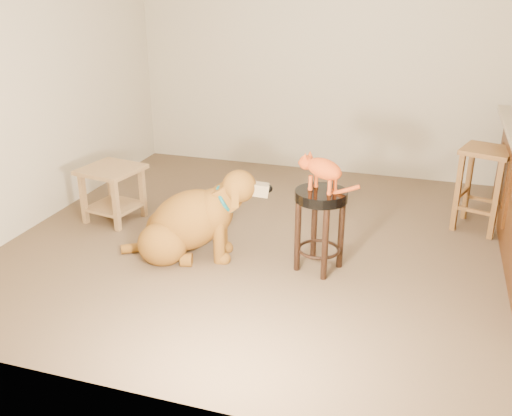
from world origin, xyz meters
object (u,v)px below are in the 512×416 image
(wood_stool, at_px, (482,188))
(tabby_kitten, at_px, (321,169))
(padded_stool, at_px, (320,214))
(golden_retriever, at_px, (190,222))
(side_table, at_px, (112,186))

(wood_stool, xyz_separation_m, tabby_kitten, (-1.18, -1.14, 0.41))
(padded_stool, distance_m, golden_retriever, 1.02)
(wood_stool, xyz_separation_m, golden_retriever, (-2.17, -1.24, -0.09))
(padded_stool, height_order, wood_stool, wood_stool)
(tabby_kitten, bearing_deg, wood_stool, 63.21)
(wood_stool, relative_size, golden_retriever, 0.61)
(padded_stool, relative_size, side_table, 1.14)
(golden_retriever, bearing_deg, tabby_kitten, -8.71)
(padded_stool, distance_m, wood_stool, 1.64)
(side_table, relative_size, tabby_kitten, 1.16)
(wood_stool, bearing_deg, side_table, -165.83)
(tabby_kitten, bearing_deg, padded_stool, -5.72)
(side_table, xyz_separation_m, tabby_kitten, (1.94, -0.35, 0.46))
(tabby_kitten, bearing_deg, golden_retriever, -154.88)
(wood_stool, height_order, tabby_kitten, tabby_kitten)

